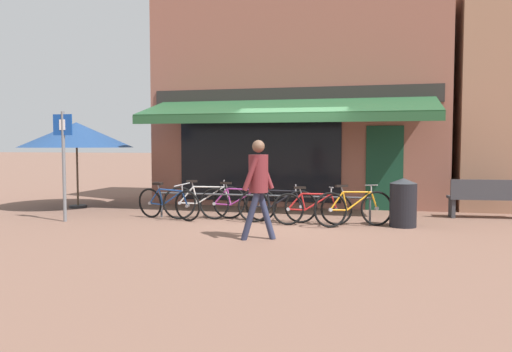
# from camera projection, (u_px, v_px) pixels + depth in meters

# --- Properties ---
(ground_plane) EXTENTS (160.00, 160.00, 0.00)m
(ground_plane) POSITION_uv_depth(u_px,v_px,m) (283.00, 222.00, 10.49)
(ground_plane) COLOR brown
(shop_front) EXTENTS (7.83, 4.83, 5.71)m
(shop_front) POSITION_uv_depth(u_px,v_px,m) (300.00, 102.00, 14.23)
(shop_front) COLOR #8E5647
(shop_front) RESTS_ON ground_plane
(bike_rack_rail) EXTENTS (4.68, 0.04, 0.57)m
(bike_rack_rail) POSITION_uv_depth(u_px,v_px,m) (260.00, 198.00, 10.66)
(bike_rack_rail) COLOR #47494F
(bike_rack_rail) RESTS_ON ground_plane
(bicycle_blue) EXTENTS (1.67, 0.69, 0.82)m
(bicycle_blue) POSITION_uv_depth(u_px,v_px,m) (168.00, 203.00, 10.85)
(bicycle_blue) COLOR black
(bicycle_blue) RESTS_ON ground_plane
(bicycle_silver) EXTENTS (1.76, 0.80, 0.88)m
(bicycle_silver) POSITION_uv_depth(u_px,v_px,m) (204.00, 201.00, 10.96)
(bicycle_silver) COLOR black
(bicycle_silver) RESTS_ON ground_plane
(bicycle_purple) EXTENTS (1.73, 0.52, 0.84)m
(bicycle_purple) POSITION_uv_depth(u_px,v_px,m) (237.00, 203.00, 10.78)
(bicycle_purple) COLOR black
(bicycle_purple) RESTS_ON ground_plane
(bicycle_black) EXTENTS (1.66, 0.53, 0.83)m
(bicycle_black) POSITION_uv_depth(u_px,v_px,m) (277.00, 205.00, 10.44)
(bicycle_black) COLOR black
(bicycle_black) RESTS_ON ground_plane
(bicycle_red) EXTENTS (1.61, 0.59, 0.80)m
(bicycle_red) POSITION_uv_depth(u_px,v_px,m) (312.00, 208.00, 10.11)
(bicycle_red) COLOR black
(bicycle_red) RESTS_ON ground_plane
(bicycle_orange) EXTENTS (1.56, 0.89, 0.86)m
(bicycle_orange) POSITION_uv_depth(u_px,v_px,m) (354.00, 208.00, 9.92)
(bicycle_orange) COLOR black
(bicycle_orange) RESTS_ON ground_plane
(pedestrian_adult) EXTENTS (0.58, 0.55, 1.73)m
(pedestrian_adult) POSITION_uv_depth(u_px,v_px,m) (258.00, 179.00, 8.52)
(pedestrian_adult) COLOR #282D47
(pedestrian_adult) RESTS_ON ground_plane
(litter_bin) EXTENTS (0.54, 0.54, 0.97)m
(litter_bin) POSITION_uv_depth(u_px,v_px,m) (403.00, 202.00, 9.90)
(litter_bin) COLOR black
(litter_bin) RESTS_ON ground_plane
(parking_sign) EXTENTS (0.44, 0.07, 2.33)m
(parking_sign) POSITION_uv_depth(u_px,v_px,m) (63.00, 154.00, 10.52)
(parking_sign) COLOR slate
(parking_sign) RESTS_ON ground_plane
(cafe_parasol) EXTENTS (2.86, 2.86, 2.21)m
(cafe_parasol) POSITION_uv_depth(u_px,v_px,m) (76.00, 135.00, 12.83)
(cafe_parasol) COLOR #4C3D2D
(cafe_parasol) RESTS_ON ground_plane
(park_bench) EXTENTS (1.63, 0.57, 0.87)m
(park_bench) POSITION_uv_depth(u_px,v_px,m) (487.00, 198.00, 11.02)
(park_bench) COLOR #38383D
(park_bench) RESTS_ON ground_plane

